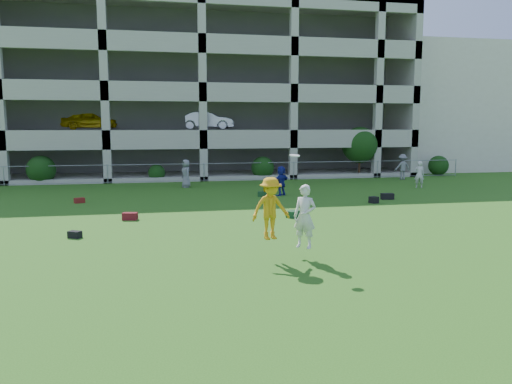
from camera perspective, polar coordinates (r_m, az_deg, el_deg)
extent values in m
plane|color=#235114|center=(13.89, 1.46, -7.38)|extent=(100.00, 100.00, 0.00)
cube|color=beige|center=(48.62, 21.28, 8.76)|extent=(16.00, 14.00, 10.00)
imported|color=slate|center=(29.31, -8.00, 2.11)|extent=(0.74, 0.92, 1.63)
imported|color=navy|center=(25.71, 2.88, 1.29)|extent=(1.38, 1.24, 1.53)
imported|color=silver|center=(30.41, 18.16, 1.92)|extent=(0.66, 0.55, 1.55)
imported|color=slate|center=(34.70, 16.38, 2.77)|extent=(1.12, 0.67, 1.69)
cube|color=#55100E|center=(19.72, -14.20, -2.71)|extent=(0.60, 0.41, 0.28)
cube|color=black|center=(17.13, -20.00, -4.58)|extent=(0.47, 0.42, 0.22)
cube|color=#143719|center=(19.72, 4.23, -2.52)|extent=(0.60, 0.60, 0.26)
cube|color=black|center=(23.88, 13.31, -0.88)|extent=(0.44, 0.44, 0.30)
cube|color=black|center=(25.22, 14.78, -0.48)|extent=(0.62, 0.35, 0.30)
cube|color=#531C0E|center=(24.69, -19.53, -0.91)|extent=(0.53, 0.45, 0.24)
cube|color=#14371F|center=(25.39, 0.77, -0.23)|extent=(0.54, 0.38, 0.25)
imported|color=orange|center=(13.24, 1.68, -1.89)|extent=(1.18, 0.83, 1.66)
imported|color=silver|center=(13.48, 5.59, -2.80)|extent=(0.75, 0.71, 1.72)
cylinder|color=white|center=(13.12, 4.44, 4.17)|extent=(0.27, 0.27, 0.07)
cube|color=#9E998C|center=(46.00, -7.68, 10.55)|extent=(30.00, 0.50, 12.00)
cube|color=#9E998C|center=(42.98, 13.33, 10.63)|extent=(0.50, 14.00, 12.00)
cube|color=#9E998C|center=(40.06, -7.18, 19.45)|extent=(30.00, 14.00, 0.30)
cube|color=#9E998C|center=(39.35, -6.90, 2.54)|extent=(30.00, 14.00, 0.30)
cube|color=#9E998C|center=(39.20, -6.97, 6.91)|extent=(30.00, 14.00, 0.30)
cube|color=#9E998C|center=(39.28, -7.04, 11.29)|extent=(30.00, 14.00, 0.30)
cube|color=#9E998C|center=(39.59, -7.12, 15.63)|extent=(30.00, 14.00, 0.30)
cube|color=#9E998C|center=(32.39, -6.03, 5.73)|extent=(30.00, 0.30, 0.90)
cube|color=#9E998C|center=(32.43, -6.11, 11.03)|extent=(30.00, 0.30, 0.90)
cube|color=#9E998C|center=(32.75, -6.19, 16.28)|extent=(30.00, 0.30, 0.90)
cube|color=#9E998C|center=(32.57, -16.93, 11.53)|extent=(0.50, 0.50, 12.00)
cube|color=#9E998C|center=(32.56, -6.14, 11.81)|extent=(0.50, 0.50, 12.00)
cube|color=#9E998C|center=(33.64, 4.31, 11.70)|extent=(0.50, 0.50, 12.00)
cube|color=#9E998C|center=(35.71, 13.81, 11.27)|extent=(0.50, 0.50, 12.00)
cube|color=#605E59|center=(41.26, -7.25, 10.90)|extent=(29.00, 9.00, 11.60)
imported|color=yellow|center=(37.37, -18.42, 7.79)|extent=(3.95, 1.75, 1.32)
imported|color=silver|center=(37.27, -5.64, 8.15)|extent=(4.14, 1.86, 1.32)
cylinder|color=gray|center=(33.47, -26.88, 1.66)|extent=(0.06, 0.06, 1.20)
cylinder|color=gray|center=(32.37, -16.60, 1.99)|extent=(0.06, 0.06, 1.20)
cylinder|color=gray|center=(32.36, -5.96, 2.27)|extent=(0.06, 0.06, 1.20)
cylinder|color=gray|center=(33.45, 4.34, 2.46)|extent=(0.06, 0.06, 1.20)
cylinder|color=gray|center=(35.53, 13.71, 2.57)|extent=(0.06, 0.06, 1.20)
cylinder|color=gray|center=(38.44, 21.85, 2.61)|extent=(0.06, 0.06, 1.20)
cylinder|color=gray|center=(32.32, -5.97, 3.24)|extent=(36.00, 0.04, 0.04)
cylinder|color=gray|center=(32.42, -5.95, 1.35)|extent=(36.00, 0.04, 0.04)
sphere|color=#163D11|center=(33.55, -23.35, 2.35)|extent=(1.76, 1.76, 1.76)
sphere|color=#163D11|center=(32.83, -11.28, 2.15)|extent=(1.10, 1.10, 1.10)
sphere|color=#163D11|center=(33.54, 0.77, 2.79)|extent=(1.54, 1.54, 1.54)
cylinder|color=#382314|center=(35.82, 11.74, 3.28)|extent=(0.16, 0.16, 1.96)
sphere|color=#163D11|center=(35.75, 11.79, 5.29)|extent=(2.52, 2.52, 2.52)
sphere|color=#163D11|center=(38.41, 20.12, 2.86)|extent=(1.43, 1.43, 1.43)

